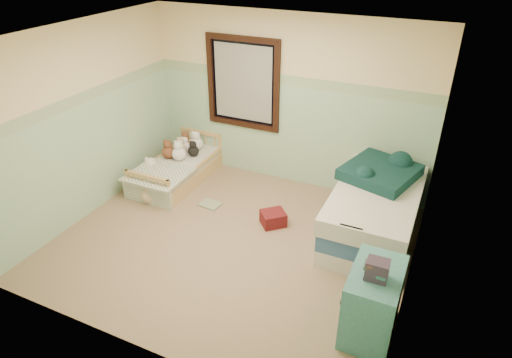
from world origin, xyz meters
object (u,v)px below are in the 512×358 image
at_px(toddler_bed_frame, 178,174).
at_px(plush_floor_tan, 149,196).
at_px(red_pillow, 273,218).
at_px(floor_book, 210,204).
at_px(plush_floor_cream, 152,174).
at_px(dresser, 373,302).
at_px(twin_bed_frame, 373,225).

bearing_deg(toddler_bed_frame, plush_floor_tan, -90.62).
distance_m(toddler_bed_frame, plush_floor_tan, 0.73).
relative_size(red_pillow, floor_book, 1.06).
relative_size(plush_floor_tan, floor_book, 0.78).
xyz_separation_m(plush_floor_cream, dresser, (3.67, -1.51, 0.22)).
bearing_deg(dresser, plush_floor_cream, 157.64).
distance_m(twin_bed_frame, dresser, 1.68).
distance_m(toddler_bed_frame, plush_floor_cream, 0.40).
relative_size(toddler_bed_frame, plush_floor_cream, 5.38).
distance_m(toddler_bed_frame, floor_book, 0.93).
bearing_deg(plush_floor_tan, twin_bed_frame, 11.41).
height_order(plush_floor_cream, dresser, dresser).
bearing_deg(dresser, twin_bed_frame, 100.83).
relative_size(plush_floor_tan, twin_bed_frame, 0.12).
height_order(toddler_bed_frame, red_pillow, toddler_bed_frame).
relative_size(plush_floor_cream, twin_bed_frame, 0.15).
height_order(twin_bed_frame, floor_book, twin_bed_frame).
distance_m(dresser, red_pillow, 2.01).
xyz_separation_m(toddler_bed_frame, floor_book, (0.82, -0.43, -0.08)).
bearing_deg(plush_floor_tan, dresser, -16.76).
height_order(toddler_bed_frame, twin_bed_frame, twin_bed_frame).
height_order(toddler_bed_frame, dresser, dresser).
bearing_deg(floor_book, toddler_bed_frame, 157.92).
distance_m(plush_floor_cream, dresser, 3.98).
bearing_deg(floor_book, red_pillow, 2.49).
distance_m(twin_bed_frame, floor_book, 2.25).
bearing_deg(toddler_bed_frame, plush_floor_cream, -143.59).
bearing_deg(twin_bed_frame, dresser, -79.17).
height_order(dresser, red_pillow, dresser).
height_order(plush_floor_tan, floor_book, plush_floor_tan).
bearing_deg(dresser, floor_book, 152.64).
xyz_separation_m(toddler_bed_frame, dresser, (3.35, -1.74, 0.27)).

